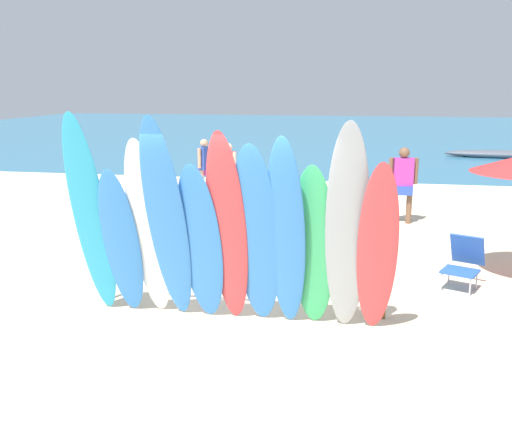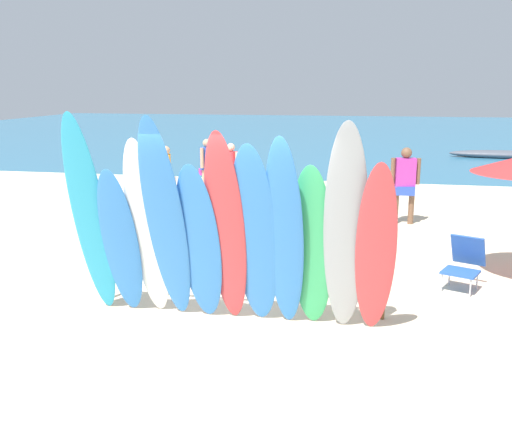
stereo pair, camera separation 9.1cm
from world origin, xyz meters
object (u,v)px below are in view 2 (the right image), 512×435
at_px(surfboard_green_8, 312,248).
at_px(beachgoer_by_water, 253,197).
at_px(surfboard_grey_9, 345,231).
at_px(beachgoer_midbeach, 166,173).
at_px(surfboard_blue_1, 121,243).
at_px(surfboard_rack, 239,271).
at_px(surfboard_blue_4, 199,244).
at_px(surfboard_blue_6, 255,237).
at_px(beachgoer_strolling, 405,180).
at_px(surfboard_blue_3, 166,222).
at_px(beachgoer_near_rack, 231,168).
at_px(surfboard_white_2, 147,230).
at_px(surfboard_blue_7, 284,236).
at_px(beachgoer_photographing, 207,164).
at_px(surfboard_red_10, 376,251).
at_px(surfboard_red_5, 226,231).
at_px(surfboard_teal_0, 90,217).
at_px(beach_chair_red, 464,261).
at_px(distant_boat, 505,155).

bearing_deg(surfboard_green_8, beachgoer_by_water, 116.16).
height_order(surfboard_grey_9, beachgoer_by_water, surfboard_grey_9).
bearing_deg(beachgoer_midbeach, surfboard_blue_1, 179.46).
distance_m(surfboard_rack, surfboard_blue_1, 1.64).
distance_m(surfboard_blue_4, surfboard_grey_9, 1.85).
bearing_deg(beachgoer_by_water, surfboard_blue_6, -89.55).
bearing_deg(beachgoer_midbeach, beachgoer_by_water, -149.62).
bearing_deg(beachgoer_strolling, surfboard_blue_6, -116.89).
distance_m(surfboard_blue_3, beachgoer_by_water, 4.22).
bearing_deg(surfboard_blue_4, beachgoer_near_rack, 105.45).
bearing_deg(surfboard_white_2, surfboard_blue_4, 0.37).
bearing_deg(surfboard_blue_7, beachgoer_photographing, 115.83).
height_order(surfboard_blue_1, beachgoer_midbeach, surfboard_blue_1).
xyz_separation_m(surfboard_blue_3, beachgoer_photographing, (-1.86, 8.47, -0.44)).
bearing_deg(surfboard_red_10, surfboard_blue_1, 178.31).
distance_m(surfboard_green_8, beachgoer_by_water, 4.27).
xyz_separation_m(beachgoer_photographing, beachgoer_near_rack, (0.78, -0.42, -0.03)).
relative_size(surfboard_rack, surfboard_blue_3, 1.42).
xyz_separation_m(surfboard_red_5, surfboard_blue_6, (0.36, 0.03, -0.07)).
distance_m(surfboard_blue_1, beachgoer_midbeach, 6.98).
relative_size(surfboard_teal_0, surfboard_blue_3, 1.00).
bearing_deg(surfboard_blue_1, beachgoer_by_water, 76.70).
relative_size(surfboard_grey_9, surfboard_red_10, 1.19).
distance_m(surfboard_blue_4, beachgoer_midbeach, 7.34).
bearing_deg(surfboard_blue_7, surfboard_rack, 142.45).
relative_size(surfboard_teal_0, beachgoer_near_rack, 1.82).
height_order(surfboard_blue_6, surfboard_grey_9, surfboard_grey_9).
bearing_deg(surfboard_blue_3, beachgoer_by_water, 92.16).
distance_m(surfboard_blue_3, beachgoer_photographing, 8.68).
bearing_deg(surfboard_blue_7, surfboard_teal_0, -175.77).
relative_size(beachgoer_strolling, beach_chair_red, 2.01).
bearing_deg(surfboard_blue_3, surfboard_red_10, 8.16).
bearing_deg(surfboard_green_8, surfboard_white_2, -171.69).
relative_size(surfboard_white_2, beachgoer_midbeach, 1.61).
distance_m(surfboard_blue_3, surfboard_blue_7, 1.51).
relative_size(surfboard_white_2, beachgoer_near_rack, 1.64).
bearing_deg(distant_boat, surfboard_blue_3, -113.23).
relative_size(beachgoer_by_water, beach_chair_red, 1.82).
bearing_deg(beach_chair_red, surfboard_grey_9, -105.98).
height_order(surfboard_white_2, surfboard_red_5, surfboard_red_5).
bearing_deg(surfboard_blue_1, distant_boat, 64.74).
relative_size(surfboard_grey_9, beachgoer_midbeach, 1.73).
distance_m(surfboard_red_5, surfboard_blue_6, 0.37).
height_order(surfboard_white_2, surfboard_blue_4, surfboard_white_2).
bearing_deg(surfboard_white_2, beach_chair_red, 26.25).
xyz_separation_m(surfboard_blue_1, surfboard_blue_4, (1.07, -0.01, 0.04)).
xyz_separation_m(beachgoer_photographing, beachgoer_strolling, (5.16, -2.18, 0.06)).
height_order(surfboard_red_10, beachgoer_by_water, surfboard_red_10).
distance_m(surfboard_teal_0, beachgoer_near_rack, 8.00).
bearing_deg(surfboard_red_10, surfboard_rack, 160.06).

